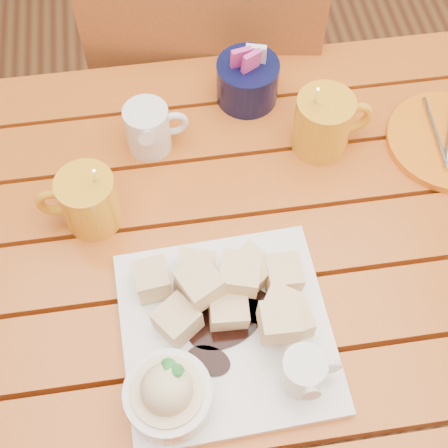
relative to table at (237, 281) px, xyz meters
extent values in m
plane|color=#512817|center=(0.00, 0.00, -0.64)|extent=(5.00, 5.00, 0.00)
cube|color=#AB4316|center=(0.00, -0.23, 0.09)|extent=(1.20, 0.11, 0.03)
cube|color=#AB4316|center=(0.00, -0.11, 0.09)|extent=(1.20, 0.11, 0.03)
cube|color=#AB4316|center=(0.00, 0.00, 0.09)|extent=(1.20, 0.11, 0.03)
cube|color=#AB4316|center=(0.00, 0.11, 0.09)|extent=(1.20, 0.11, 0.03)
cube|color=#AB4316|center=(0.00, 0.23, 0.09)|extent=(1.20, 0.11, 0.03)
cube|color=#AB4316|center=(0.00, 0.34, 0.09)|extent=(1.20, 0.11, 0.03)
cube|color=#AB4316|center=(0.00, 0.36, 0.04)|extent=(1.12, 0.04, 0.08)
cylinder|color=#AB4316|center=(0.55, 0.35, -0.28)|extent=(0.06, 0.06, 0.72)
cube|color=white|center=(-0.04, -0.13, 0.12)|extent=(0.29, 0.29, 0.02)
cube|color=gold|center=(-0.06, -0.08, 0.18)|extent=(0.07, 0.07, 0.04)
cube|color=gold|center=(0.01, -0.05, 0.14)|extent=(0.07, 0.07, 0.04)
cube|color=gold|center=(-0.10, -0.11, 0.14)|extent=(0.07, 0.07, 0.04)
cube|color=gold|center=(0.05, -0.07, 0.14)|extent=(0.05, 0.05, 0.04)
cube|color=gold|center=(-0.07, -0.04, 0.14)|extent=(0.06, 0.06, 0.04)
cube|color=gold|center=(-0.03, -0.11, 0.14)|extent=(0.05, 0.05, 0.04)
cube|color=gold|center=(-0.13, -0.05, 0.14)|extent=(0.05, 0.05, 0.04)
cube|color=gold|center=(0.04, -0.11, 0.14)|extent=(0.07, 0.07, 0.04)
cube|color=gold|center=(-0.01, -0.07, 0.18)|extent=(0.06, 0.06, 0.04)
cube|color=gold|center=(0.05, -0.13, 0.14)|extent=(0.06, 0.06, 0.04)
cube|color=gold|center=(0.03, -0.15, 0.18)|extent=(0.05, 0.05, 0.04)
cylinder|color=white|center=(-0.12, -0.21, 0.15)|extent=(0.11, 0.11, 0.04)
cylinder|color=#FFEBBB|center=(-0.12, -0.21, 0.16)|extent=(0.09, 0.09, 0.03)
sphere|color=#FFEBBB|center=(-0.12, -0.21, 0.18)|extent=(0.06, 0.06, 0.06)
cone|color=green|center=(-0.11, -0.20, 0.21)|extent=(0.04, 0.04, 0.03)
cone|color=green|center=(-0.12, -0.19, 0.20)|extent=(0.03, 0.03, 0.03)
cylinder|color=white|center=(0.05, -0.21, 0.15)|extent=(0.06, 0.06, 0.06)
cylinder|color=black|center=(0.05, -0.21, 0.18)|extent=(0.04, 0.04, 0.01)
cone|color=white|center=(0.05, -0.23, 0.18)|extent=(0.02, 0.02, 0.03)
torus|color=white|center=(0.08, -0.21, 0.16)|extent=(0.04, 0.01, 0.04)
cylinder|color=orange|center=(-0.21, 0.08, 0.15)|extent=(0.08, 0.08, 0.09)
cylinder|color=black|center=(-0.21, 0.08, 0.19)|extent=(0.07, 0.07, 0.01)
torus|color=orange|center=(-0.25, 0.09, 0.15)|extent=(0.06, 0.02, 0.06)
cylinder|color=silver|center=(-0.19, 0.09, 0.19)|extent=(0.02, 0.06, 0.12)
cylinder|color=orange|center=(0.16, 0.18, 0.16)|extent=(0.09, 0.09, 0.10)
cylinder|color=black|center=(0.16, 0.18, 0.20)|extent=(0.08, 0.08, 0.01)
torus|color=orange|center=(0.21, 0.18, 0.16)|extent=(0.06, 0.02, 0.06)
cylinder|color=silver|center=(0.15, 0.19, 0.19)|extent=(0.02, 0.06, 0.13)
cylinder|color=white|center=(-0.11, 0.21, 0.15)|extent=(0.07, 0.07, 0.08)
cylinder|color=white|center=(-0.11, 0.21, 0.19)|extent=(0.06, 0.06, 0.01)
cone|color=white|center=(-0.11, 0.18, 0.18)|extent=(0.03, 0.03, 0.03)
torus|color=white|center=(-0.07, 0.21, 0.15)|extent=(0.05, 0.01, 0.05)
cylinder|color=black|center=(0.06, 0.29, 0.15)|extent=(0.10, 0.10, 0.08)
cube|color=#D03896|center=(0.05, 0.29, 0.20)|extent=(0.03, 0.02, 0.05)
cube|color=white|center=(0.07, 0.30, 0.20)|extent=(0.04, 0.02, 0.05)
cube|color=#D03896|center=(0.06, 0.28, 0.20)|extent=(0.04, 0.03, 0.05)
cylinder|color=silver|center=(0.35, 0.16, 0.13)|extent=(0.01, 0.15, 0.01)
cube|color=brown|center=(0.03, 0.61, -0.20)|extent=(0.48, 0.48, 0.03)
cylinder|color=brown|center=(0.24, 0.76, -0.43)|extent=(0.04, 0.04, 0.43)
cylinder|color=brown|center=(-0.12, 0.81, -0.43)|extent=(0.04, 0.04, 0.43)
cylinder|color=brown|center=(0.18, 0.40, -0.43)|extent=(0.04, 0.04, 0.43)
cylinder|color=brown|center=(-0.18, 0.45, -0.43)|extent=(0.04, 0.04, 0.43)
cube|color=brown|center=(0.00, 0.42, 0.04)|extent=(0.43, 0.09, 0.45)
camera|label=1|loc=(-0.08, -0.43, 0.91)|focal=50.00mm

